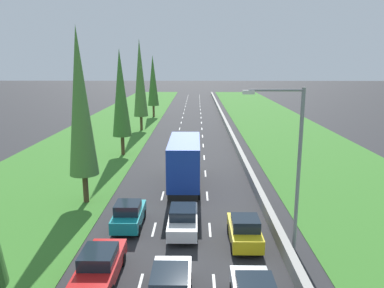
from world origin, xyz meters
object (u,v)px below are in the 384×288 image
white_sedan_centre_lane (183,219)px  blue_box_truck_centre_lane (185,161)px  teal_hatchback_left_lane (129,215)px  red_sedan_left_lane (100,265)px  yellow_hatchback_right_lane (245,230)px  street_light_mast (293,159)px  poplar_tree_fourth (140,78)px  poplar_tree_second (80,103)px  poplar_tree_fifth (153,81)px  silver_sedan_centre_lane_second (170,288)px  poplar_tree_third (121,93)px

white_sedan_centre_lane → blue_box_truck_centre_lane: 8.67m
white_sedan_centre_lane → teal_hatchback_left_lane: bearing=170.1°
white_sedan_centre_lane → blue_box_truck_centre_lane: (-0.15, 8.56, 1.37)m
red_sedan_left_lane → yellow_hatchback_right_lane: 8.26m
street_light_mast → poplar_tree_fourth: bearing=110.1°
street_light_mast → red_sedan_left_lane: bearing=-162.1°
poplar_tree_second → poplar_tree_fifth: (0.06, 44.26, -0.61)m
white_sedan_centre_lane → poplar_tree_second: (-7.40, 4.84, 6.62)m
blue_box_truck_centre_lane → teal_hatchback_left_lane: bearing=-112.6°
yellow_hatchback_right_lane → street_light_mast: bearing=-15.3°
silver_sedan_centre_lane_second → teal_hatchback_left_lane: bearing=112.2°
red_sedan_left_lane → teal_hatchback_left_lane: teal_hatchback_left_lane is taller
red_sedan_left_lane → poplar_tree_third: (-3.70, 24.76, 6.09)m
red_sedan_left_lane → blue_box_truck_centre_lane: 14.44m
silver_sedan_centre_lane_second → poplar_tree_third: bearing=105.1°
blue_box_truck_centre_lane → teal_hatchback_left_lane: 8.72m
red_sedan_left_lane → blue_box_truck_centre_lane: (3.63, 13.91, 1.37)m
silver_sedan_centre_lane_second → red_sedan_left_lane: (-3.47, 1.78, 0.00)m
poplar_tree_third → street_light_mast: size_ratio=1.30×
white_sedan_centre_lane → poplar_tree_second: bearing=146.8°
yellow_hatchback_right_lane → poplar_tree_fifth: poplar_tree_fifth is taller
teal_hatchback_left_lane → poplar_tree_fifth: (-3.90, 48.50, 5.99)m
poplar_tree_fifth → teal_hatchback_left_lane: bearing=-85.4°
blue_box_truck_centre_lane → poplar_tree_fourth: (-7.48, 26.33, 5.67)m
teal_hatchback_left_lane → poplar_tree_second: 8.78m
street_light_mast → teal_hatchback_left_lane: bearing=163.3°
yellow_hatchback_right_lane → poplar_tree_second: poplar_tree_second is taller
poplar_tree_second → poplar_tree_third: bearing=90.3°
poplar_tree_third → poplar_tree_second: bearing=-89.7°
poplar_tree_second → silver_sedan_centre_lane_second: bearing=-59.3°
poplar_tree_fourth → silver_sedan_centre_lane_second: bearing=-80.1°
yellow_hatchback_right_lane → poplar_tree_fourth: size_ratio=0.29×
poplar_tree_fifth → poplar_tree_second: bearing=-90.1°
white_sedan_centre_lane → red_sedan_left_lane: size_ratio=1.00×
poplar_tree_third → poplar_tree_fourth: (-0.16, 15.49, 0.95)m
silver_sedan_centre_lane_second → red_sedan_left_lane: 3.90m
poplar_tree_fourth → poplar_tree_fifth: (0.28, 14.21, -1.03)m
yellow_hatchback_right_lane → poplar_tree_fourth: poplar_tree_fourth is taller
silver_sedan_centre_lane_second → poplar_tree_fourth: (-7.33, 42.02, 7.04)m
street_light_mast → yellow_hatchback_right_lane: bearing=164.7°
blue_box_truck_centre_lane → poplar_tree_fifth: size_ratio=0.81×
silver_sedan_centre_lane_second → teal_hatchback_left_lane: (-3.15, 7.73, 0.02)m
teal_hatchback_left_lane → poplar_tree_third: size_ratio=0.33×
poplar_tree_fifth → silver_sedan_centre_lane_second: bearing=-82.9°
blue_box_truck_centre_lane → poplar_tree_second: poplar_tree_second is taller
silver_sedan_centre_lane_second → poplar_tree_fifth: poplar_tree_fifth is taller
red_sedan_left_lane → poplar_tree_fifth: 54.90m
poplar_tree_fourth → yellow_hatchback_right_lane: bearing=-72.9°
silver_sedan_centre_lane_second → white_sedan_centre_lane: 7.14m
blue_box_truck_centre_lane → poplar_tree_fourth: 27.96m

